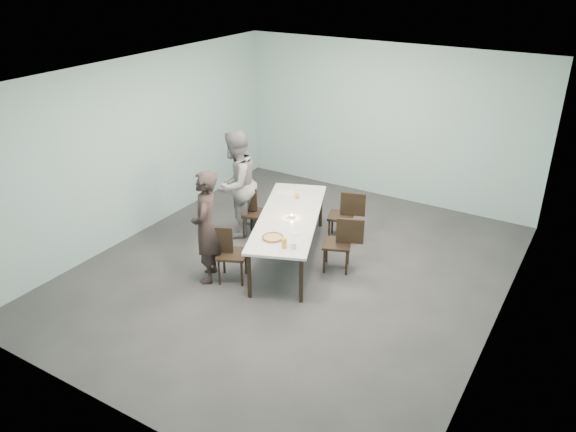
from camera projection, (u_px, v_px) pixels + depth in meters
The scene contains 16 objects.
ground at pixel (293, 270), 8.72m from camera, with size 7.00×7.00×0.00m, color #333335.
room_shell at pixel (294, 146), 7.85m from camera, with size 6.02×7.02×3.01m.
table at pixel (289, 219), 8.79m from camera, with size 1.79×2.75×0.75m.
chair_near_left at pixel (227, 250), 8.29m from camera, with size 0.65×0.56×0.87m.
chair_far_left at pixel (252, 209), 9.59m from camera, with size 0.64×0.50×0.87m.
chair_near_right at pixel (342, 240), 8.56m from camera, with size 0.65×0.54×0.87m.
chair_far_right at pixel (346, 213), 9.45m from camera, with size 0.65×0.53×0.87m.
diner_near at pixel (206, 227), 8.16m from camera, with size 0.63×0.41×1.73m, color black.
diner_far at pixel (236, 184), 9.46m from camera, with size 0.91×0.71×1.86m, color gray.
pizza at pixel (273, 238), 8.06m from camera, with size 0.34×0.34×0.04m.
side_plate at pixel (295, 233), 8.23m from camera, with size 0.18×0.18×0.01m, color white.
beer_glass at pixel (284, 243), 7.79m from camera, with size 0.08×0.08×0.15m, color gold.
water_tumbler at pixel (293, 246), 7.79m from camera, with size 0.08×0.08×0.09m, color silver.
tealight at pixel (292, 216), 8.70m from camera, with size 0.06×0.06×0.05m.
amber_tumbler at pixel (297, 196), 9.35m from camera, with size 0.07×0.07×0.08m, color gold.
menu at pixel (285, 192), 9.60m from camera, with size 0.30×0.22×0.01m, color silver.
Camera 1 is at (3.81, -6.47, 4.52)m, focal length 35.00 mm.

